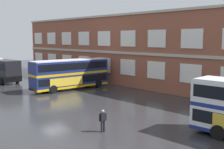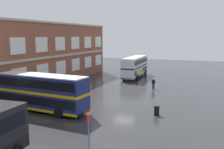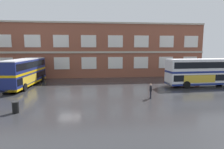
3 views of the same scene
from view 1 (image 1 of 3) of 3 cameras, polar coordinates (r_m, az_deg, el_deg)
The scene contains 4 objects.
ground_plane at distance 30.74m, azimuth -8.28°, elevation -5.84°, with size 120.00×120.00×0.00m, color #2B2B2D.
brick_terminal_building at distance 43.08m, azimuth 6.92°, elevation 4.80°, with size 55.36×8.19×10.49m.
double_decker_near at distance 39.11m, azimuth -8.42°, elevation 0.19°, with size 3.49×11.16×4.07m.
waiting_passenger at distance 21.31m, azimuth -1.85°, elevation -9.13°, with size 0.34×0.64×1.70m.
Camera 1 is at (24.48, -15.23, 6.98)m, focal length 45.20 mm.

